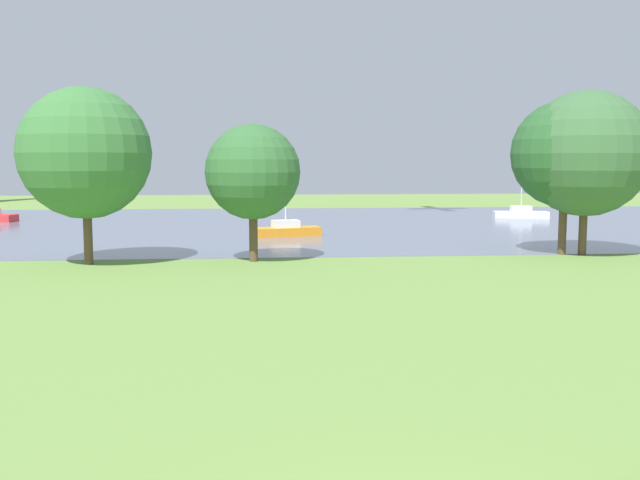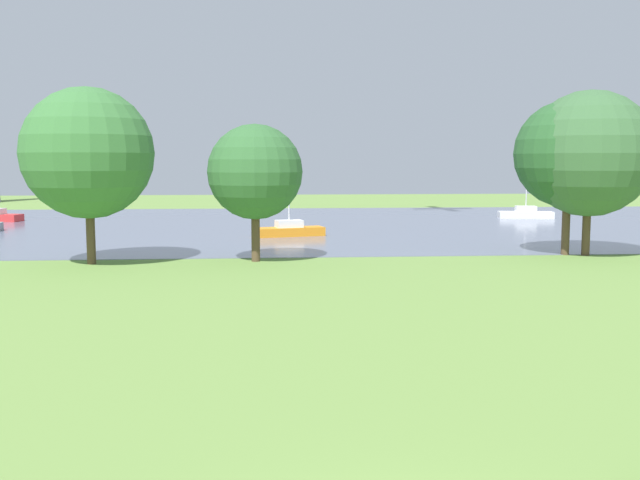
% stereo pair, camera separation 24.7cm
% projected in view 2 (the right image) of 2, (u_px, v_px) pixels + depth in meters
% --- Properties ---
extents(ground_plane, '(160.00, 160.00, 0.00)m').
position_uv_depth(ground_plane, '(310.00, 283.00, 30.78)').
color(ground_plane, olive).
extents(water_surface, '(140.00, 40.00, 0.02)m').
position_uv_depth(water_surface, '(288.00, 225.00, 58.53)').
color(water_surface, slate).
rests_on(water_surface, ground).
extents(sailboat_orange, '(5.02, 2.64, 6.19)m').
position_uv_depth(sailboat_orange, '(289.00, 230.00, 49.66)').
color(sailboat_orange, orange).
rests_on(sailboat_orange, water_surface).
extents(sailboat_white, '(4.98, 2.26, 5.39)m').
position_uv_depth(sailboat_white, '(526.00, 213.00, 64.98)').
color(sailboat_white, white).
rests_on(sailboat_white, water_surface).
extents(tree_west_far, '(6.55, 6.55, 8.84)m').
position_uv_depth(tree_west_far, '(88.00, 153.00, 35.81)').
color(tree_west_far, brown).
rests_on(tree_west_far, ground).
extents(tree_mid_shore, '(4.89, 4.89, 7.07)m').
position_uv_depth(tree_mid_shore, '(255.00, 172.00, 36.89)').
color(tree_mid_shore, brown).
rests_on(tree_mid_shore, ground).
extents(tree_west_near, '(5.89, 5.89, 8.51)m').
position_uv_depth(tree_west_near, '(569.00, 154.00, 39.39)').
color(tree_west_near, brown).
rests_on(tree_west_near, ground).
extents(tree_east_near, '(6.87, 6.87, 9.01)m').
position_uv_depth(tree_east_near, '(589.00, 154.00, 39.12)').
color(tree_east_near, brown).
rests_on(tree_east_near, ground).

